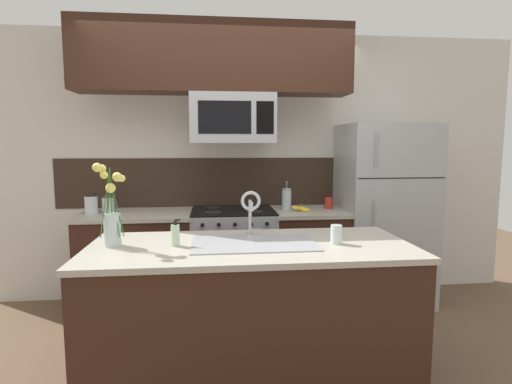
{
  "coord_description": "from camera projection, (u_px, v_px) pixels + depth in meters",
  "views": [
    {
      "loc": [
        -0.18,
        -2.74,
        1.52
      ],
      "look_at": [
        0.15,
        0.27,
        1.16
      ],
      "focal_mm": 28.0,
      "sensor_mm": 36.0,
      "label": 1
    }
  ],
  "objects": [
    {
      "name": "microwave",
      "position": [
        233.0,
        119.0,
        3.56
      ],
      "size": [
        0.74,
        0.4,
        0.43
      ],
      "color": "#A8AAAF"
    },
    {
      "name": "storage_jar_medium",
      "position": [
        108.0,
        204.0,
        3.59
      ],
      "size": [
        0.11,
        0.11,
        0.16
      ],
      "color": "silver",
      "rests_on": "back_counter_left"
    },
    {
      "name": "back_counter_left",
      "position": [
        139.0,
        262.0,
        3.64
      ],
      "size": [
        1.01,
        0.65,
        0.91
      ],
      "color": "#381E14",
      "rests_on": "ground"
    },
    {
      "name": "banana_bunch",
      "position": [
        301.0,
        209.0,
        3.69
      ],
      "size": [
        0.19,
        0.13,
        0.08
      ],
      "color": "yellow",
      "rests_on": "back_counter_right"
    },
    {
      "name": "refrigerator",
      "position": [
        383.0,
        214.0,
        3.86
      ],
      "size": [
        0.82,
        0.74,
        1.71
      ],
      "color": "#A8AAAF",
      "rests_on": "ground"
    },
    {
      "name": "dish_soap_bottle",
      "position": [
        175.0,
        235.0,
        2.4
      ],
      "size": [
        0.06,
        0.05,
        0.16
      ],
      "color": "beige",
      "rests_on": "island_counter"
    },
    {
      "name": "back_counter_right",
      "position": [
        308.0,
        257.0,
        3.81
      ],
      "size": [
        0.69,
        0.65,
        0.91
      ],
      "color": "#381E14",
      "rests_on": "ground"
    },
    {
      "name": "rear_partition",
      "position": [
        260.0,
        167.0,
        4.04
      ],
      "size": [
        5.2,
        0.1,
        2.6
      ],
      "primitive_type": "cube",
      "color": "silver",
      "rests_on": "ground"
    },
    {
      "name": "storage_jar_tall",
      "position": [
        91.0,
        204.0,
        3.52
      ],
      "size": [
        0.11,
        0.11,
        0.18
      ],
      "color": "silver",
      "rests_on": "back_counter_left"
    },
    {
      "name": "drinking_glass",
      "position": [
        336.0,
        234.0,
        2.46
      ],
      "size": [
        0.07,
        0.07,
        0.12
      ],
      "color": "silver",
      "rests_on": "island_counter"
    },
    {
      "name": "splash_band",
      "position": [
        231.0,
        182.0,
        3.97
      ],
      "size": [
        3.37,
        0.01,
        0.48
      ],
      "primitive_type": "cube",
      "color": "#332319",
      "rests_on": "rear_partition"
    },
    {
      "name": "upper_cabinet_band",
      "position": [
        214.0,
        58.0,
        3.46
      ],
      "size": [
        2.4,
        0.34,
        0.6
      ],
      "primitive_type": "cube",
      "color": "#381E14"
    },
    {
      "name": "french_press",
      "position": [
        287.0,
        199.0,
        3.78
      ],
      "size": [
        0.09,
        0.09,
        0.27
      ],
      "color": "silver",
      "rests_on": "back_counter_right"
    },
    {
      "name": "coffee_tin",
      "position": [
        329.0,
        203.0,
        3.82
      ],
      "size": [
        0.08,
        0.08,
        0.11
      ],
      "primitive_type": "cylinder",
      "color": "#B22D23",
      "rests_on": "back_counter_right"
    },
    {
      "name": "sink_faucet",
      "position": [
        251.0,
        207.0,
        2.65
      ],
      "size": [
        0.14,
        0.14,
        0.31
      ],
      "color": "#B7BABF",
      "rests_on": "island_counter"
    },
    {
      "name": "kitchen_sink",
      "position": [
        254.0,
        255.0,
        2.46
      ],
      "size": [
        0.76,
        0.44,
        0.16
      ],
      "color": "#ADAFB5",
      "rests_on": "island_counter"
    },
    {
      "name": "stove_range",
      "position": [
        233.0,
        258.0,
        3.74
      ],
      "size": [
        0.76,
        0.64,
        0.93
      ],
      "color": "#A8AAAF",
      "rests_on": "ground"
    },
    {
      "name": "island_counter",
      "position": [
        251.0,
        315.0,
        2.51
      ],
      "size": [
        1.98,
        0.85,
        0.91
      ],
      "color": "#381E14",
      "rests_on": "ground"
    },
    {
      "name": "flower_vase",
      "position": [
        111.0,
        219.0,
        2.38
      ],
      "size": [
        0.18,
        0.13,
        0.51
      ],
      "color": "silver",
      "rests_on": "island_counter"
    },
    {
      "name": "ground_plane",
      "position": [
        240.0,
        355.0,
        2.9
      ],
      "size": [
        10.0,
        10.0,
        0.0
      ],
      "primitive_type": "plane",
      "color": "brown"
    }
  ]
}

